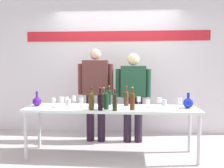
% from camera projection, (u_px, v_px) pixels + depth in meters
% --- Properties ---
extents(ground_plane, '(10.00, 10.00, 0.00)m').
position_uv_depth(ground_plane, '(111.00, 156.00, 3.60)').
color(ground_plane, '#B7AAAE').
extents(back_wall, '(5.28, 0.11, 3.00)m').
position_uv_depth(back_wall, '(116.00, 60.00, 4.81)').
color(back_wall, silver).
rests_on(back_wall, ground).
extents(display_table, '(2.59, 0.61, 0.76)m').
position_uv_depth(display_table, '(111.00, 111.00, 3.54)').
color(display_table, silver).
rests_on(display_table, ground).
extents(decanter_blue_left, '(0.14, 0.14, 0.23)m').
position_uv_depth(decanter_blue_left, '(37.00, 101.00, 3.64)').
color(decanter_blue_left, '#441685').
rests_on(decanter_blue_left, display_table).
extents(decanter_blue_right, '(0.15, 0.15, 0.23)m').
position_uv_depth(decanter_blue_right, '(188.00, 103.00, 3.47)').
color(decanter_blue_right, '#1624BA').
rests_on(decanter_blue_right, display_table).
extents(presenter_left, '(0.64, 0.22, 1.69)m').
position_uv_depth(presenter_left, '(96.00, 88.00, 4.24)').
color(presenter_left, black).
rests_on(presenter_left, ground).
extents(presenter_right, '(0.63, 0.22, 1.60)m').
position_uv_depth(presenter_right, '(133.00, 91.00, 4.19)').
color(presenter_right, '#261B28').
rests_on(presenter_right, ground).
extents(wine_bottle_0, '(0.07, 0.07, 0.31)m').
position_uv_depth(wine_bottle_0, '(106.00, 100.00, 3.37)').
color(wine_bottle_0, '#18381D').
rests_on(wine_bottle_0, display_table).
extents(wine_bottle_1, '(0.07, 0.07, 0.31)m').
position_uv_depth(wine_bottle_1, '(104.00, 100.00, 3.50)').
color(wine_bottle_1, '#21401E').
rests_on(wine_bottle_1, display_table).
extents(wine_bottle_2, '(0.07, 0.07, 0.31)m').
position_uv_depth(wine_bottle_2, '(92.00, 98.00, 3.57)').
color(wine_bottle_2, black).
rests_on(wine_bottle_2, display_table).
extents(wine_bottle_3, '(0.07, 0.07, 0.33)m').
position_uv_depth(wine_bottle_3, '(100.00, 101.00, 3.30)').
color(wine_bottle_3, black).
rests_on(wine_bottle_3, display_table).
extents(wine_bottle_4, '(0.07, 0.07, 0.31)m').
position_uv_depth(wine_bottle_4, '(109.00, 97.00, 3.76)').
color(wine_bottle_4, '#193024').
rests_on(wine_bottle_4, display_table).
extents(wine_bottle_5, '(0.07, 0.07, 0.31)m').
position_uv_depth(wine_bottle_5, '(91.00, 100.00, 3.34)').
color(wine_bottle_5, '#443410').
rests_on(wine_bottle_5, display_table).
extents(wine_bottle_6, '(0.07, 0.07, 0.33)m').
position_uv_depth(wine_bottle_6, '(132.00, 100.00, 3.32)').
color(wine_bottle_6, '#52250E').
rests_on(wine_bottle_6, display_table).
extents(wine_bottle_7, '(0.07, 0.07, 0.31)m').
position_uv_depth(wine_bottle_7, '(126.00, 98.00, 3.68)').
color(wine_bottle_7, '#462E1B').
rests_on(wine_bottle_7, display_table).
extents(wine_bottle_8, '(0.07, 0.07, 0.31)m').
position_uv_depth(wine_bottle_8, '(115.00, 101.00, 3.27)').
color(wine_bottle_8, black).
rests_on(wine_bottle_8, display_table).
extents(wine_glass_left_0, '(0.06, 0.06, 0.16)m').
position_uv_depth(wine_glass_left_0, '(74.00, 99.00, 3.62)').
color(wine_glass_left_0, white).
rests_on(wine_glass_left_0, display_table).
extents(wine_glass_left_1, '(0.06, 0.06, 0.15)m').
position_uv_depth(wine_glass_left_1, '(53.00, 101.00, 3.52)').
color(wine_glass_left_1, white).
rests_on(wine_glass_left_1, display_table).
extents(wine_glass_left_2, '(0.06, 0.06, 0.15)m').
position_uv_depth(wine_glass_left_2, '(81.00, 101.00, 3.54)').
color(wine_glass_left_2, white).
rests_on(wine_glass_left_2, display_table).
extents(wine_glass_left_3, '(0.07, 0.07, 0.15)m').
position_uv_depth(wine_glass_left_3, '(68.00, 103.00, 3.34)').
color(wine_glass_left_3, white).
rests_on(wine_glass_left_3, display_table).
extents(wine_glass_left_4, '(0.07, 0.07, 0.16)m').
position_uv_depth(wine_glass_left_4, '(61.00, 100.00, 3.50)').
color(wine_glass_left_4, white).
rests_on(wine_glass_left_4, display_table).
extents(wine_glass_left_5, '(0.06, 0.06, 0.14)m').
position_uv_depth(wine_glass_left_5, '(67.00, 100.00, 3.62)').
color(wine_glass_left_5, white).
rests_on(wine_glass_left_5, display_table).
extents(wine_glass_right_0, '(0.07, 0.07, 0.15)m').
position_uv_depth(wine_glass_right_0, '(159.00, 100.00, 3.51)').
color(wine_glass_right_0, white).
rests_on(wine_glass_right_0, display_table).
extents(wine_glass_right_1, '(0.06, 0.06, 0.13)m').
position_uv_depth(wine_glass_right_1, '(147.00, 102.00, 3.50)').
color(wine_glass_right_1, white).
rests_on(wine_glass_right_1, display_table).
extents(wine_glass_right_2, '(0.06, 0.06, 0.14)m').
position_uv_depth(wine_glass_right_2, '(139.00, 99.00, 3.70)').
color(wine_glass_right_2, white).
rests_on(wine_glass_right_2, display_table).
extents(wine_glass_right_3, '(0.07, 0.07, 0.15)m').
position_uv_depth(wine_glass_right_3, '(180.00, 101.00, 3.43)').
color(wine_glass_right_3, white).
rests_on(wine_glass_right_3, display_table).
extents(wine_glass_right_4, '(0.07, 0.07, 0.16)m').
position_uv_depth(wine_glass_right_4, '(164.00, 103.00, 3.23)').
color(wine_glass_right_4, white).
rests_on(wine_glass_right_4, display_table).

